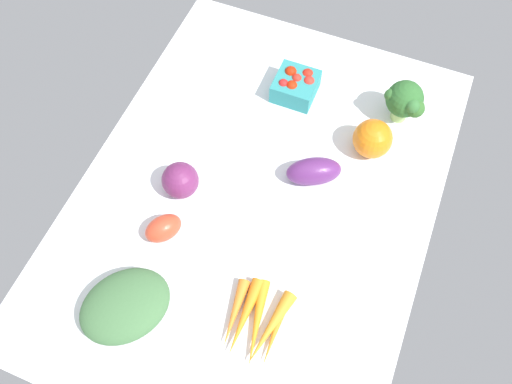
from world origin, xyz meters
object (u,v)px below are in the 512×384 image
berry_basket (296,85)px  eggplant (314,171)px  roma_tomato (163,228)px  heirloom_tomato_orange (373,139)px  red_onion_center (180,180)px  leafy_greens_clump (125,306)px  carrot_bunch (255,322)px  broccoli_head (405,101)px

berry_basket → eggplant: (21.31, 11.89, 0.04)cm
roma_tomato → heirloom_tomato_orange: heirloom_tomato_orange is taller
eggplant → heirloom_tomato_orange: size_ratio=1.37×
roma_tomato → eggplant: eggplant is taller
berry_basket → heirloom_tomato_orange: bearing=67.0°
red_onion_center → leafy_greens_clump: (28.64, 1.99, -0.89)cm
berry_basket → eggplant: 24.40cm
leafy_greens_clump → eggplant: bearing=150.4°
berry_basket → heirloom_tomato_orange: heirloom_tomato_orange is taller
eggplant → leafy_greens_clump: 48.40cm
leafy_greens_clump → heirloom_tomato_orange: size_ratio=2.00×
red_onion_center → carrot_bunch: size_ratio=0.47×
eggplant → berry_basket: bearing=-89.1°
red_onion_center → carrot_bunch: (21.74, 26.28, -2.71)cm
broccoli_head → carrot_bunch: size_ratio=0.65×
broccoli_head → eggplant: 27.41cm
leafy_greens_clump → roma_tomato: bearing=-177.6°
broccoli_head → eggplant: bearing=-30.2°
carrot_bunch → leafy_greens_clump: leafy_greens_clump is taller
red_onion_center → berry_basket: bearing=158.1°
red_onion_center → carrot_bunch: bearing=50.4°
carrot_bunch → red_onion_center: bearing=-129.6°
broccoli_head → berry_basket: bearing=-85.1°
berry_basket → red_onion_center: size_ratio=1.23×
berry_basket → eggplant: bearing=29.2°
heirloom_tomato_orange → eggplant: bearing=-38.3°
roma_tomato → red_onion_center: red_onion_center is taller
roma_tomato → eggplant: bearing=-9.3°
eggplant → leafy_greens_clump: size_ratio=0.68×
roma_tomato → carrot_bunch: (10.68, 25.03, -1.34)cm
broccoli_head → red_onion_center: bearing=-46.9°
broccoli_head → roma_tomato: bearing=-38.6°
broccoli_head → leafy_greens_clump: size_ratio=0.62×
red_onion_center → eggplant: (-13.46, 25.86, -0.92)cm
heirloom_tomato_orange → roma_tomato: bearing=-43.0°
berry_basket → carrot_bunch: bearing=12.3°
eggplant → carrot_bunch: size_ratio=0.72×
leafy_greens_clump → carrot_bunch: bearing=105.9°
broccoli_head → leafy_greens_clump: bearing=-29.8°
red_onion_center → broccoli_head: bearing=133.1°
berry_basket → heirloom_tomato_orange: (9.14, 21.50, 1.41)cm
roma_tomato → heirloom_tomato_orange: size_ratio=0.90×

